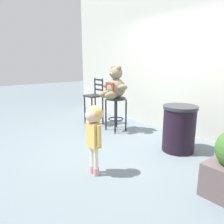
{
  "coord_description": "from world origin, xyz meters",
  "views": [
    {
      "loc": [
        2.63,
        -2.21,
        1.46
      ],
      "look_at": [
        -0.17,
        0.1,
        0.62
      ],
      "focal_mm": 34.42,
      "sensor_mm": 36.0,
      "label": 1
    }
  ],
  "objects_px": {
    "teddy_bear": "(115,86)",
    "child_walking": "(94,125)",
    "trash_bin": "(179,128)",
    "bar_stool_with_teddy": "(116,107)",
    "bar_chair_empty": "(94,99)"
  },
  "relations": [
    {
      "from": "bar_stool_with_teddy",
      "to": "child_walking",
      "type": "xyz_separation_m",
      "value": [
        1.26,
        -1.45,
        0.15
      ]
    },
    {
      "from": "teddy_bear",
      "to": "trash_bin",
      "type": "xyz_separation_m",
      "value": [
        1.51,
        0.12,
        -0.59
      ]
    },
    {
      "from": "child_walking",
      "to": "trash_bin",
      "type": "height_order",
      "value": "child_walking"
    },
    {
      "from": "bar_stool_with_teddy",
      "to": "bar_chair_empty",
      "type": "height_order",
      "value": "bar_chair_empty"
    },
    {
      "from": "bar_stool_with_teddy",
      "to": "teddy_bear",
      "type": "distance_m",
      "value": 0.45
    },
    {
      "from": "child_walking",
      "to": "trash_bin",
      "type": "xyz_separation_m",
      "value": [
        0.25,
        1.54,
        -0.29
      ]
    },
    {
      "from": "teddy_bear",
      "to": "child_walking",
      "type": "xyz_separation_m",
      "value": [
        1.26,
        -1.41,
        -0.3
      ]
    },
    {
      "from": "bar_stool_with_teddy",
      "to": "trash_bin",
      "type": "relative_size",
      "value": 0.94
    },
    {
      "from": "bar_stool_with_teddy",
      "to": "teddy_bear",
      "type": "height_order",
      "value": "teddy_bear"
    },
    {
      "from": "bar_stool_with_teddy",
      "to": "child_walking",
      "type": "bearing_deg",
      "value": -48.98
    },
    {
      "from": "trash_bin",
      "to": "bar_chair_empty",
      "type": "height_order",
      "value": "bar_chair_empty"
    },
    {
      "from": "child_walking",
      "to": "bar_chair_empty",
      "type": "xyz_separation_m",
      "value": [
        -1.96,
        1.38,
        -0.06
      ]
    },
    {
      "from": "child_walking",
      "to": "teddy_bear",
      "type": "bearing_deg",
      "value": 141.73
    },
    {
      "from": "teddy_bear",
      "to": "bar_stool_with_teddy",
      "type": "bearing_deg",
      "value": 90.0
    },
    {
      "from": "trash_bin",
      "to": "bar_chair_empty",
      "type": "xyz_separation_m",
      "value": [
        -2.21,
        -0.16,
        0.23
      ]
    }
  ]
}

